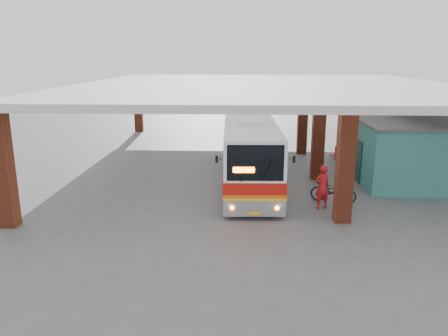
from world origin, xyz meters
TOP-DOWN VIEW (x-y plane):
  - ground at (0.00, 0.00)m, footprint 90.00×90.00m
  - brick_columns at (1.43, 5.00)m, footprint 20.10×21.60m
  - canopy_roof at (0.50, 6.50)m, footprint 21.00×23.00m
  - shop_building at (7.49, 4.00)m, footprint 5.20×8.20m
  - coach_bus at (-0.51, 2.51)m, footprint 2.75×11.60m
  - motorcycle at (3.11, -0.77)m, footprint 2.06×1.22m
  - pedestrian at (2.47, -1.55)m, footprint 0.79×0.67m
  - red_chair at (4.91, 7.61)m, footprint 0.50×0.50m

SIDE VIEW (x-z plane):
  - ground at x=0.00m, z-range 0.00..0.00m
  - red_chair at x=4.91m, z-range -0.03..0.72m
  - motorcycle at x=3.11m, z-range 0.00..1.02m
  - pedestrian at x=2.47m, z-range 0.00..1.85m
  - shop_building at x=7.49m, z-range 0.01..3.12m
  - coach_bus at x=-0.51m, z-range -0.01..3.35m
  - brick_columns at x=1.43m, z-range 0.00..4.35m
  - canopy_roof at x=0.50m, z-range 4.35..4.65m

